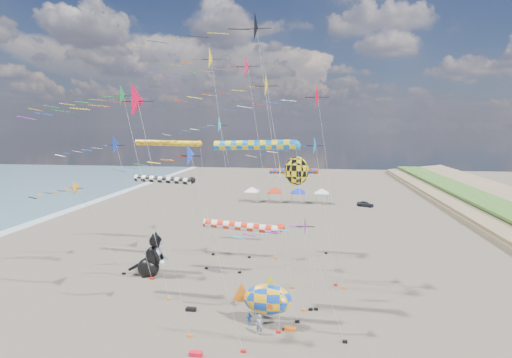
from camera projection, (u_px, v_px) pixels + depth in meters
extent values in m
cone|color=red|center=(324.00, 96.00, 38.31)|extent=(2.50, 2.68, 2.76)
cylinder|color=#B2B2B2|center=(334.00, 195.00, 39.41)|extent=(2.42, 0.02, 19.24)
cube|color=black|center=(344.00, 288.00, 40.50)|extent=(0.36, 0.24, 0.20)
cone|color=#177C38|center=(140.00, 96.00, 35.73)|extent=(1.90, 2.03, 2.10)
cylinder|color=#B2B2B2|center=(155.00, 201.00, 36.83)|extent=(2.22, 0.02, 19.10)
cube|color=black|center=(169.00, 299.00, 37.92)|extent=(0.36, 0.24, 0.20)
cone|color=#0B2FB4|center=(128.00, 145.00, 41.34)|extent=(2.00, 2.14, 2.21)
cylinder|color=#B2B2B2|center=(140.00, 213.00, 42.15)|extent=(2.11, 0.02, 14.45)
cube|color=black|center=(152.00, 278.00, 42.94)|extent=(0.36, 0.24, 0.20)
cone|color=#20BCD8|center=(232.00, 125.00, 48.05)|extent=(1.86, 1.99, 2.05)
cylinder|color=#B2B2B2|center=(241.00, 193.00, 48.99)|extent=(2.12, 0.02, 16.54)
cube|color=black|center=(249.00, 257.00, 49.92)|extent=(0.36, 0.24, 0.20)
cone|color=black|center=(263.00, 30.00, 37.65)|extent=(2.87, 3.08, 3.17)
cylinder|color=#B2B2B2|center=(278.00, 164.00, 39.11)|extent=(3.15, 0.02, 25.36)
cube|color=black|center=(293.00, 287.00, 40.55)|extent=(0.36, 0.24, 0.20)
cone|color=#FFB90C|center=(275.00, 86.00, 33.36)|extent=(2.04, 2.18, 2.25)
cylinder|color=#B2B2B2|center=(290.00, 202.00, 34.47)|extent=(2.70, 0.02, 19.72)
cube|color=black|center=(304.00, 310.00, 35.57)|extent=(0.36, 0.24, 0.20)
cone|color=#F7A621|center=(86.00, 187.00, 43.67)|extent=(1.75, 1.88, 1.93)
cylinder|color=#B2B2B2|center=(105.00, 231.00, 44.03)|extent=(4.01, 0.02, 9.80)
cube|color=black|center=(124.00, 273.00, 44.39)|extent=(0.36, 0.24, 0.20)
cone|color=blue|center=(208.00, 156.00, 27.54)|extent=(1.58, 1.69, 1.74)
cylinder|color=#B2B2B2|center=(226.00, 257.00, 28.32)|extent=(2.41, 0.02, 14.32)
cube|color=black|center=(243.00, 351.00, 29.08)|extent=(0.36, 0.24, 0.20)
cone|color=red|center=(253.00, 64.00, 46.81)|extent=(2.89, 3.10, 3.19)
cylinder|color=#B2B2B2|center=(265.00, 164.00, 48.17)|extent=(2.88, 0.02, 23.57)
cube|color=black|center=(276.00, 258.00, 49.51)|extent=(0.36, 0.24, 0.20)
cone|color=red|center=(158.00, 101.00, 29.09)|extent=(2.57, 2.75, 2.83)
cylinder|color=#B2B2B2|center=(174.00, 223.00, 30.15)|extent=(2.04, 0.02, 18.22)
cube|color=black|center=(190.00, 336.00, 31.20)|extent=(0.36, 0.24, 0.20)
cone|color=yellow|center=(221.00, 57.00, 41.92)|extent=(2.41, 2.58, 2.65)
cylinder|color=#B2B2B2|center=(231.00, 169.00, 43.34)|extent=(1.88, 0.02, 23.61)
cube|color=black|center=(240.00, 272.00, 44.76)|extent=(0.36, 0.24, 0.20)
cone|color=purple|center=(327.00, 230.00, 29.42)|extent=(1.49, 1.60, 1.64)
cylinder|color=#B2B2B2|center=(336.00, 287.00, 29.89)|extent=(1.56, 0.02, 8.78)
cube|color=black|center=(345.00, 342.00, 30.35)|extent=(0.36, 0.24, 0.20)
cone|color=blue|center=(317.00, 146.00, 39.68)|extent=(2.03, 2.18, 2.24)
cylinder|color=#B2B2B2|center=(327.00, 217.00, 40.48)|extent=(2.18, 0.02, 14.44)
cube|color=black|center=(336.00, 285.00, 41.27)|extent=(0.36, 0.24, 0.20)
cylinder|color=red|center=(242.00, 226.00, 33.09)|extent=(6.48, 0.71, 0.71)
sphere|color=red|center=(280.00, 228.00, 32.64)|extent=(0.74, 0.74, 0.74)
cylinder|color=#B2B2B2|center=(289.00, 276.00, 33.07)|extent=(1.52, 0.02, 8.13)
cube|color=black|center=(297.00, 321.00, 33.49)|extent=(0.36, 0.24, 0.20)
cylinder|color=#FF9F15|center=(167.00, 143.00, 49.94)|extent=(8.40, 0.71, 0.71)
sphere|color=#FF9F15|center=(200.00, 143.00, 49.36)|extent=(0.75, 0.75, 0.75)
cylinder|color=#B2B2B2|center=(206.00, 200.00, 50.19)|extent=(1.52, 0.02, 14.28)
cube|color=black|center=(213.00, 254.00, 51.02)|extent=(0.36, 0.24, 0.20)
cylinder|color=#BE380D|center=(293.00, 171.00, 50.77)|extent=(5.88, 0.69, 0.69)
sphere|color=#BE380D|center=(316.00, 171.00, 50.36)|extent=(0.72, 0.72, 0.72)
cylinder|color=#B2B2B2|center=(321.00, 213.00, 50.96)|extent=(1.52, 0.02, 10.70)
cube|color=black|center=(326.00, 253.00, 51.55)|extent=(0.36, 0.24, 0.20)
cylinder|color=blue|center=(255.00, 145.00, 34.48)|extent=(7.13, 0.82, 0.82)
sphere|color=blue|center=(296.00, 145.00, 33.98)|extent=(0.86, 0.86, 0.86)
cylinder|color=#B2B2B2|center=(303.00, 230.00, 34.85)|extent=(1.52, 0.02, 14.77)
cube|color=black|center=(311.00, 309.00, 35.71)|extent=(0.36, 0.24, 0.20)
cylinder|color=black|center=(163.00, 180.00, 45.40)|extent=(6.83, 0.77, 0.77)
sphere|color=black|center=(192.00, 180.00, 44.92)|extent=(0.81, 0.81, 0.81)
cylinder|color=#B2B2B2|center=(199.00, 225.00, 45.50)|extent=(1.52, 0.02, 10.33)
cube|color=black|center=(206.00, 268.00, 46.06)|extent=(0.36, 0.24, 0.20)
ellipsoid|color=yellow|center=(297.00, 171.00, 36.39)|extent=(2.20, 0.40, 2.64)
cone|color=yellow|center=(280.00, 171.00, 36.60)|extent=(0.12, 1.80, 1.80)
cylinder|color=#B2B2B2|center=(306.00, 240.00, 36.08)|extent=(2.03, 2.03, 12.33)
cube|color=black|center=(316.00, 309.00, 35.76)|extent=(0.36, 0.24, 0.20)
ellipsoid|color=blue|center=(268.00, 299.00, 32.65)|extent=(4.19, 2.29, 2.65)
cone|color=orange|center=(240.00, 298.00, 32.97)|extent=(1.93, 0.46, 1.94)
cone|color=yellow|center=(270.00, 284.00, 32.45)|extent=(1.40, 0.35, 1.41)
cylinder|color=#B2B2B2|center=(280.00, 319.00, 32.20)|extent=(0.10, 1.04, 1.88)
cube|color=red|center=(279.00, 332.00, 31.82)|extent=(0.36, 0.24, 0.20)
imported|color=gray|center=(260.00, 325.00, 31.43)|extent=(0.61, 0.40, 1.67)
imported|color=#166D34|center=(257.00, 308.00, 34.88)|extent=(0.54, 0.43, 1.11)
imported|color=#3069AD|center=(249.00, 319.00, 33.01)|extent=(0.70, 0.53, 1.10)
cube|color=black|center=(191.00, 309.00, 35.62)|extent=(0.90, 0.44, 0.30)
cube|color=red|center=(196.00, 354.00, 28.65)|extent=(0.90, 0.44, 0.30)
cube|color=#EF5914|center=(290.00, 329.00, 32.16)|extent=(0.90, 0.44, 0.30)
cube|color=white|center=(252.00, 192.00, 86.67)|extent=(3.00, 3.00, 0.15)
pyramid|color=white|center=(252.00, 187.00, 86.53)|extent=(4.20, 4.20, 1.00)
cylinder|color=#999999|center=(245.00, 198.00, 85.72)|extent=(0.08, 0.08, 2.20)
cylinder|color=#999999|center=(257.00, 198.00, 85.36)|extent=(0.08, 0.08, 2.20)
cylinder|color=#999999|center=(247.00, 196.00, 88.27)|extent=(0.08, 0.08, 2.20)
cylinder|color=#999999|center=(259.00, 196.00, 87.91)|extent=(0.08, 0.08, 2.20)
cube|color=red|center=(275.00, 192.00, 85.97)|extent=(3.00, 3.00, 0.15)
pyramid|color=red|center=(275.00, 187.00, 85.83)|extent=(4.20, 4.20, 1.00)
cylinder|color=#999999|center=(268.00, 198.00, 85.03)|extent=(0.08, 0.08, 2.20)
cylinder|color=#999999|center=(280.00, 199.00, 84.66)|extent=(0.08, 0.08, 2.20)
cylinder|color=#999999|center=(269.00, 196.00, 87.58)|extent=(0.08, 0.08, 2.20)
cylinder|color=#999999|center=(281.00, 196.00, 87.22)|extent=(0.08, 0.08, 2.20)
cube|color=#132FC6|center=(298.00, 193.00, 85.27)|extent=(3.00, 3.00, 0.15)
pyramid|color=#132FC6|center=(298.00, 188.00, 85.13)|extent=(4.20, 4.20, 1.00)
cylinder|color=#999999|center=(292.00, 199.00, 84.33)|extent=(0.08, 0.08, 2.20)
cylinder|color=#999999|center=(304.00, 199.00, 83.97)|extent=(0.08, 0.08, 2.20)
cylinder|color=#999999|center=(292.00, 197.00, 86.88)|extent=(0.08, 0.08, 2.20)
cylinder|color=#999999|center=(304.00, 197.00, 86.52)|extent=(0.08, 0.08, 2.20)
cube|color=silver|center=(322.00, 193.00, 84.58)|extent=(3.00, 3.00, 0.15)
pyramid|color=silver|center=(322.00, 188.00, 84.44)|extent=(4.20, 4.20, 1.00)
cylinder|color=#999999|center=(315.00, 199.00, 83.63)|extent=(0.08, 0.08, 2.20)
cylinder|color=#999999|center=(328.00, 200.00, 83.27)|extent=(0.08, 0.08, 2.20)
cylinder|color=#999999|center=(315.00, 197.00, 86.18)|extent=(0.08, 0.08, 2.20)
cylinder|color=#999999|center=(328.00, 198.00, 85.82)|extent=(0.08, 0.08, 2.20)
imported|color=#26262D|center=(365.00, 204.00, 81.61)|extent=(3.61, 2.69, 1.15)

